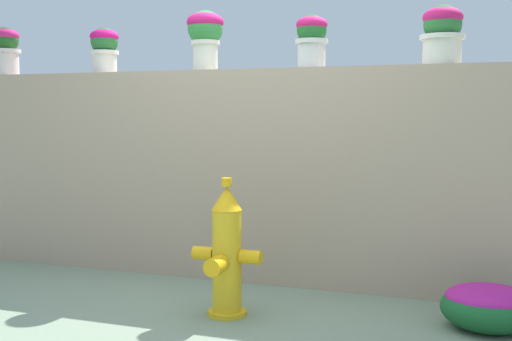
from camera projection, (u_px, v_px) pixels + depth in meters
The scene contains 9 objects.
ground_plane at pixel (194, 326), 3.74m from camera, with size 24.00×24.00×0.00m, color gray.
stone_wall at pixel (262, 176), 4.74m from camera, with size 4.92×0.32×1.52m, color tan.
potted_plant_0 at pixel (6, 48), 5.38m from camera, with size 0.24×0.24×0.39m.
potted_plant_1 at pixel (104, 47), 5.14m from camera, with size 0.22×0.22×0.36m.
potted_plant_2 at pixel (205, 32), 4.81m from camera, with size 0.27×0.27×0.44m.
potted_plant_3 at pixel (312, 37), 4.50m from camera, with size 0.22×0.22×0.36m.
potted_plant_4 at pixel (442, 31), 4.23m from camera, with size 0.29×0.29×0.39m.
fire_hydrant at pixel (226, 254), 3.89m from camera, with size 0.43×0.35×0.83m.
flower_bush_left at pixel (488, 305), 3.66m from camera, with size 0.53×0.47×0.26m.
Camera 1 is at (1.60, -3.30, 1.20)m, focal length 46.04 mm.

